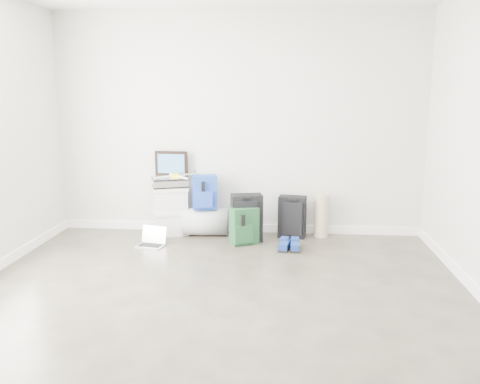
# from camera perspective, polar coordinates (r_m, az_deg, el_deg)

# --- Properties ---
(ground) EXTENTS (5.00, 5.00, 0.00)m
(ground) POSITION_cam_1_polar(r_m,az_deg,el_deg) (4.12, -3.43, -13.92)
(ground) COLOR #312B23
(ground) RESTS_ON ground
(room_envelope) EXTENTS (4.52, 5.02, 2.71)m
(room_envelope) POSITION_cam_1_polar(r_m,az_deg,el_deg) (3.74, -3.71, 10.79)
(room_envelope) COLOR beige
(room_envelope) RESTS_ON ground
(boxes_stack) EXTENTS (0.50, 0.44, 0.59)m
(boxes_stack) POSITION_cam_1_polar(r_m,az_deg,el_deg) (6.34, -7.78, -2.04)
(boxes_stack) COLOR silver
(boxes_stack) RESTS_ON ground
(briefcase) EXTENTS (0.49, 0.43, 0.12)m
(briefcase) POSITION_cam_1_polar(r_m,az_deg,el_deg) (6.27, -7.87, 1.12)
(briefcase) COLOR #B2B2B7
(briefcase) RESTS_ON boxes_stack
(painting) EXTENTS (0.41, 0.06, 0.31)m
(painting) POSITION_cam_1_polar(r_m,az_deg,el_deg) (6.33, -7.72, 3.19)
(painting) COLOR black
(painting) RESTS_ON briefcase
(drone) EXTENTS (0.44, 0.44, 0.05)m
(drone) POSITION_cam_1_polar(r_m,az_deg,el_deg) (6.21, -7.21, 1.85)
(drone) COLOR yellow
(drone) RESTS_ON briefcase
(duffel_bag) EXTENTS (0.57, 0.37, 0.34)m
(duffel_bag) POSITION_cam_1_polar(r_m,az_deg,el_deg) (6.27, -3.90, -3.34)
(duffel_bag) COLOR gray
(duffel_bag) RESTS_ON ground
(blue_backpack) EXTENTS (0.32, 0.27, 0.41)m
(blue_backpack) POSITION_cam_1_polar(r_m,az_deg,el_deg) (6.15, -3.99, -0.10)
(blue_backpack) COLOR #193BA2
(blue_backpack) RESTS_ON duffel_bag
(large_suitcase) EXTENTS (0.40, 0.30, 0.56)m
(large_suitcase) POSITION_cam_1_polar(r_m,az_deg,el_deg) (5.98, 0.74, -2.92)
(large_suitcase) COLOR black
(large_suitcase) RESTS_ON ground
(green_backpack) EXTENTS (0.36, 0.33, 0.43)m
(green_backpack) POSITION_cam_1_polar(r_m,az_deg,el_deg) (5.89, 0.46, -3.89)
(green_backpack) COLOR #143925
(green_backpack) RESTS_ON ground
(carry_on) EXTENTS (0.35, 0.26, 0.50)m
(carry_on) POSITION_cam_1_polar(r_m,az_deg,el_deg) (6.17, 5.88, -2.80)
(carry_on) COLOR black
(carry_on) RESTS_ON ground
(shoes) EXTENTS (0.25, 0.28, 0.09)m
(shoes) POSITION_cam_1_polar(r_m,az_deg,el_deg) (5.74, 5.61, -6.05)
(shoes) COLOR black
(shoes) RESTS_ON ground
(rolled_rug) EXTENTS (0.17, 0.17, 0.53)m
(rolled_rug) POSITION_cam_1_polar(r_m,az_deg,el_deg) (6.24, 9.13, -2.61)
(rolled_rug) COLOR tan
(rolled_rug) RESTS_ON ground
(laptop) EXTENTS (0.34, 0.28, 0.21)m
(laptop) POSITION_cam_1_polar(r_m,az_deg,el_deg) (5.95, -9.85, -5.45)
(laptop) COLOR silver
(laptop) RESTS_ON ground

